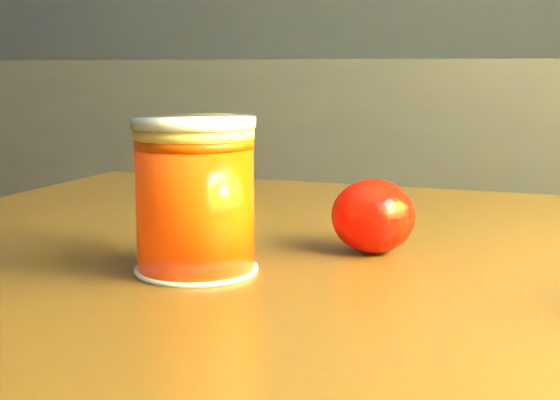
% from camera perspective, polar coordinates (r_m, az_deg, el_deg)
% --- Properties ---
extents(kitchen_counter, '(3.15, 0.60, 0.90)m').
position_cam_1_polar(kitchen_counter, '(2.18, -8.01, -1.84)').
color(kitchen_counter, '#49484D').
rests_on(kitchen_counter, ground).
extents(juice_glass, '(0.08, 0.08, 0.10)m').
position_cam_1_polar(juice_glass, '(0.52, -6.23, 0.28)').
color(juice_glass, '#FF3A05').
rests_on(juice_glass, table).
extents(orange_front, '(0.08, 0.08, 0.05)m').
position_cam_1_polar(orange_front, '(0.58, 6.83, -1.18)').
color(orange_front, red).
rests_on(orange_front, table).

